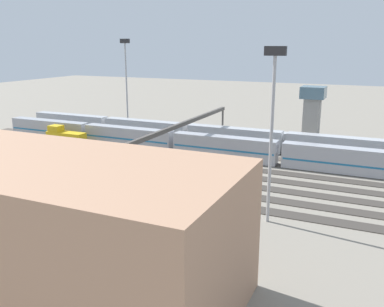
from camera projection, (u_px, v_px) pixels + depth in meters
ground_plane at (213, 165)px, 86.71m from camera, size 400.00×400.00×0.00m
track_bed_0 at (242, 144)px, 104.33m from camera, size 140.00×2.80×0.12m
track_bed_1 at (236, 149)px, 99.92m from camera, size 140.00×2.80×0.12m
track_bed_2 at (229, 154)px, 95.51m from camera, size 140.00×2.80×0.12m
track_bed_3 at (221, 159)px, 91.10m from camera, size 140.00×2.80×0.12m
track_bed_4 at (213, 165)px, 86.69m from camera, size 140.00×2.80×0.12m
track_bed_5 at (203, 171)px, 82.28m from camera, size 140.00×2.80×0.12m
track_bed_6 at (193, 178)px, 77.87m from camera, size 140.00×2.80×0.12m
track_bed_7 at (181, 186)px, 73.46m from camera, size 140.00×2.80×0.12m
track_bed_8 at (168, 195)px, 69.05m from camera, size 140.00×2.80×0.12m
train_on_track_4 at (65, 138)px, 101.47m from camera, size 10.00×3.00×5.00m
train_on_track_3 at (224, 148)px, 90.21m from camera, size 119.80×3.06×5.00m
train_on_track_1 at (234, 138)px, 99.53m from camera, size 119.80×3.06×5.00m
train_on_track_0 at (307, 143)px, 97.56m from camera, size 47.20×3.00×3.80m
light_mast_0 at (126, 73)px, 117.42m from camera, size 2.80×0.70×25.72m
light_mast_1 at (272, 112)px, 55.12m from camera, size 2.80×0.70×23.92m
signal_gantry at (186, 126)px, 87.18m from camera, size 0.70×45.00×8.80m
control_tower at (312, 109)px, 108.29m from camera, size 6.00×6.00×13.80m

